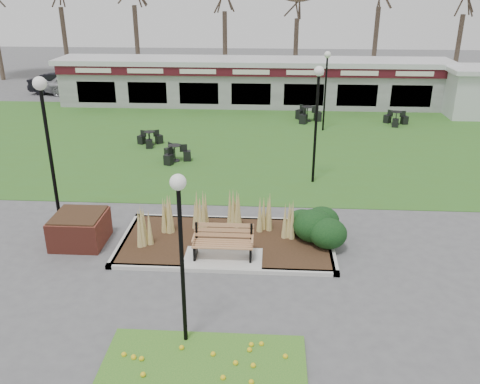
# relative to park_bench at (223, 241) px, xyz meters

# --- Properties ---
(ground) EXTENTS (100.00, 100.00, 0.00)m
(ground) POSITION_rel_park_bench_xyz_m (0.00, -0.25, -0.59)
(ground) COLOR #515154
(ground) RESTS_ON ground
(lawn) EXTENTS (34.00, 16.00, 0.02)m
(lawn) POSITION_rel_park_bench_xyz_m (0.00, 11.75, -0.58)
(lawn) COLOR #366620
(lawn) RESTS_ON ground
(flower_bed) EXTENTS (4.20, 3.00, 0.16)m
(flower_bed) POSITION_rel_park_bench_xyz_m (0.00, -4.85, -0.52)
(flower_bed) COLOR #2A6D1F
(flower_bed) RESTS_ON ground
(planting_bed) EXTENTS (6.75, 3.40, 1.27)m
(planting_bed) POSITION_rel_park_bench_xyz_m (1.27, 1.10, -0.22)
(planting_bed) COLOR #302113
(planting_bed) RESTS_ON ground
(park_bench) EXTENTS (1.70, 0.66, 0.93)m
(park_bench) POSITION_rel_park_bench_xyz_m (0.00, 0.00, 0.00)
(park_bench) COLOR #AF784F
(park_bench) RESTS_ON ground
(brick_planter) EXTENTS (1.50, 1.50, 0.95)m
(brick_planter) POSITION_rel_park_bench_xyz_m (-4.40, 0.75, -0.11)
(brick_planter) COLOR brown
(brick_planter) RESTS_ON ground
(food_pavilion) EXTENTS (24.60, 3.40, 2.90)m
(food_pavilion) POSITION_rel_park_bench_xyz_m (0.00, 19.71, 0.89)
(food_pavilion) COLOR gray
(food_pavilion) RESTS_ON ground
(lamp_post_near_left) EXTENTS (0.40, 0.40, 4.83)m
(lamp_post_near_left) POSITION_rel_park_bench_xyz_m (-5.40, 1.68, 2.93)
(lamp_post_near_left) COLOR black
(lamp_post_near_left) RESTS_ON ground
(lamp_post_near_right) EXTENTS (0.33, 0.33, 3.94)m
(lamp_post_near_right) POSITION_rel_park_bench_xyz_m (-0.49, -3.61, 2.28)
(lamp_post_near_right) COLOR black
(lamp_post_near_right) RESTS_ON ground
(lamp_post_mid_right) EXTENTS (0.34, 0.34, 4.11)m
(lamp_post_mid_right) POSITION_rel_park_bench_xyz_m (4.02, 13.86, 2.41)
(lamp_post_mid_right) COLOR black
(lamp_post_mid_right) RESTS_ON ground
(lamp_post_far_right) EXTENTS (0.37, 0.37, 4.51)m
(lamp_post_far_right) POSITION_rel_park_bench_xyz_m (2.96, 6.27, 2.70)
(lamp_post_far_right) COLOR black
(lamp_post_far_right) RESTS_ON ground
(bistro_set_a) EXTENTS (1.29, 1.35, 0.73)m
(bistro_set_a) POSITION_rel_park_bench_xyz_m (-2.92, 8.41, -0.33)
(bistro_set_a) COLOR black
(bistro_set_a) RESTS_ON ground
(bistro_set_b) EXTENTS (1.25, 1.18, 0.67)m
(bistro_set_b) POSITION_rel_park_bench_xyz_m (-4.56, 10.68, -0.34)
(bistro_set_b) COLOR black
(bistro_set_b) RESTS_ON ground
(bistro_set_c) EXTENTS (1.33, 1.32, 0.73)m
(bistro_set_c) POSITION_rel_park_bench_xyz_m (8.13, 15.28, -0.33)
(bistro_set_c) COLOR black
(bistro_set_c) RESTS_ON ground
(bistro_set_d) EXTENTS (1.46, 1.56, 0.84)m
(bistro_set_d) POSITION_rel_park_bench_xyz_m (3.28, 15.73, -0.29)
(bistro_set_d) COLOR black
(bistro_set_d) RESTS_ON ground
(car_silver) EXTENTS (4.94, 2.27, 1.64)m
(car_silver) POSITION_rel_park_bench_xyz_m (-12.09, 22.19, 0.23)
(car_silver) COLOR #AAABAF
(car_silver) RESTS_ON ground
(car_black) EXTENTS (4.62, 1.73, 1.51)m
(car_black) POSITION_rel_park_bench_xyz_m (-13.39, 22.45, 0.17)
(car_black) COLOR black
(car_black) RESTS_ON ground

